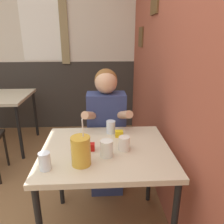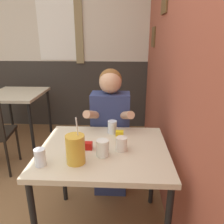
# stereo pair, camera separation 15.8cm
# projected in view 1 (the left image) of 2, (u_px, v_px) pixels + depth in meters

# --- Properties ---
(brick_wall_right) EXTENTS (0.08, 4.59, 2.70)m
(brick_wall_right) POSITION_uv_depth(u_px,v_px,m) (157.00, 50.00, 2.17)
(brick_wall_right) COLOR #9E4C38
(brick_wall_right) RESTS_ON ground_plane
(back_wall) EXTENTS (5.62, 0.09, 2.70)m
(back_wall) POSITION_uv_depth(u_px,v_px,m) (49.00, 45.00, 3.34)
(back_wall) COLOR beige
(back_wall) RESTS_ON ground_plane
(main_table) EXTENTS (0.89, 0.75, 0.74)m
(main_table) POSITION_uv_depth(u_px,v_px,m) (106.00, 158.00, 1.54)
(main_table) COLOR beige
(main_table) RESTS_ON ground_plane
(background_table) EXTENTS (0.71, 0.78, 0.74)m
(background_table) POSITION_uv_depth(u_px,v_px,m) (2.00, 102.00, 2.89)
(background_table) COLOR beige
(background_table) RESTS_ON ground_plane
(person_seated) EXTENTS (0.42, 0.40, 1.22)m
(person_seated) POSITION_uv_depth(u_px,v_px,m) (106.00, 133.00, 2.01)
(person_seated) COLOR navy
(person_seated) RESTS_ON ground_plane
(cocktail_pitcher) EXTENTS (0.12, 0.12, 0.30)m
(cocktail_pitcher) POSITION_uv_depth(u_px,v_px,m) (81.00, 151.00, 1.30)
(cocktail_pitcher) COLOR gold
(cocktail_pitcher) RESTS_ON main_table
(glass_near_pitcher) EXTENTS (0.07, 0.07, 0.11)m
(glass_near_pitcher) POSITION_uv_depth(u_px,v_px,m) (45.00, 161.00, 1.26)
(glass_near_pitcher) COLOR silver
(glass_near_pitcher) RESTS_ON main_table
(glass_center) EXTENTS (0.08, 0.08, 0.11)m
(glass_center) POSITION_uv_depth(u_px,v_px,m) (107.00, 148.00, 1.40)
(glass_center) COLOR silver
(glass_center) RESTS_ON main_table
(glass_far_side) EXTENTS (0.08, 0.08, 0.10)m
(glass_far_side) POSITION_uv_depth(u_px,v_px,m) (124.00, 143.00, 1.48)
(glass_far_side) COLOR silver
(glass_far_side) RESTS_ON main_table
(glass_by_brick) EXTENTS (0.07, 0.07, 0.10)m
(glass_by_brick) POSITION_uv_depth(u_px,v_px,m) (111.00, 127.00, 1.74)
(glass_by_brick) COLOR silver
(glass_by_brick) RESTS_ON main_table
(condiment_ketchup) EXTENTS (0.06, 0.04, 0.05)m
(condiment_ketchup) POSITION_uv_depth(u_px,v_px,m) (90.00, 147.00, 1.48)
(condiment_ketchup) COLOR #B7140F
(condiment_ketchup) RESTS_ON main_table
(condiment_mustard) EXTENTS (0.06, 0.04, 0.05)m
(condiment_mustard) POSITION_uv_depth(u_px,v_px,m) (119.00, 134.00, 1.68)
(condiment_mustard) COLOR yellow
(condiment_mustard) RESTS_ON main_table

